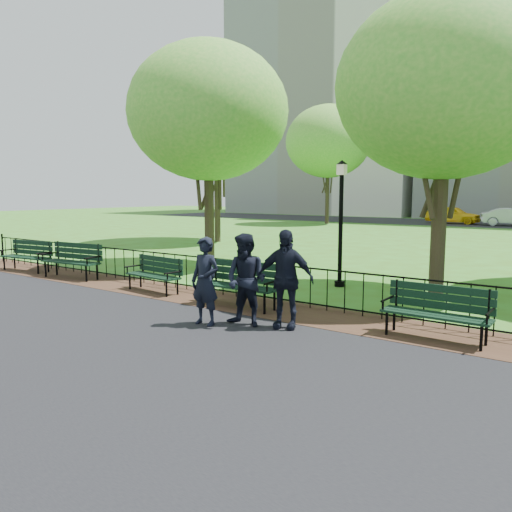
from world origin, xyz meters
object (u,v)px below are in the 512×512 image
Objects in this scene: park_bench_left_c at (28,252)px; taxi at (453,215)px; tree_far_w at (328,141)px; park_bench_left_a at (156,270)px; sedan_silver at (510,217)px; park_bench_left_b at (74,257)px; park_bench_main at (229,277)px; tree_near_e at (445,86)px; person_mid at (246,280)px; person_left at (205,281)px; park_bench_right_a at (438,306)px; person_right at (285,279)px; lamppost at (341,219)px; tree_mid_w at (217,120)px; tree_near_w at (208,112)px.

taxi is (4.59, 32.64, 0.11)m from park_bench_left_c.
park_bench_left_a is at bearing -71.01° from tree_far_w.
sedan_silver is (3.06, 32.08, 0.13)m from park_bench_left_a.
park_bench_left_b is at bearing -77.76° from tree_far_w.
tree_near_e reaches higher than park_bench_main.
park_bench_left_c is 0.47× the size of sedan_silver.
park_bench_left_a is 3.97m from person_mid.
taxi is (-4.20, 34.25, -0.13)m from person_left.
park_bench_left_b is at bearing 177.30° from park_bench_main.
person_right reaches higher than park_bench_right_a.
person_left is (12.31, -28.45, -5.54)m from tree_far_w.
park_bench_main is at bearing -105.12° from lamppost.
park_bench_left_b is 12.42m from tree_mid_w.
tree_mid_w reaches higher than park_bench_left_a.
taxi is at bearing 95.17° from park_bench_main.
tree_mid_w is at bearing 128.29° from person_mid.
park_bench_left_a is 5.71m from park_bench_left_c.
tree_far_w is (-12.63, 23.48, 4.58)m from lamppost.
person_right is at bearing 21.24° from person_mid.
person_left is at bearing -116.48° from tree_near_e.
tree_mid_w reaches higher than tree_near_e.
taxi is at bearing 74.77° from park_bench_left_c.
park_bench_left_c is at bearing 156.80° from person_right.
lamppost is at bearing 166.05° from sedan_silver.
park_bench_left_a is 4.92m from lamppost.
tree_near_w is 0.79× the size of tree_far_w.
person_mid is 33.35m from sedan_silver.
park_bench_main is at bearing -8.08° from park_bench_left_c.
person_right is 34.02m from taxi.
park_bench_left_b is 6.25m from tree_near_w.
park_bench_left_b is 7.67m from lamppost.
park_bench_left_a is 0.42× the size of taxi.
lamppost is 0.82× the size of sedan_silver.
sedan_silver is at bearing 87.63° from person_mid.
park_bench_main is 1.05× the size of person_right.
park_bench_left_a is 1.05× the size of person_left.
park_bench_left_a is 8.16m from tree_near_e.
person_right is at bearing 23.85° from person_left.
tree_near_w reaches higher than tree_near_e.
person_left is (-2.69, -5.41, -4.08)m from tree_near_e.
sedan_silver is at bearing 97.38° from park_bench_right_a.
tree_far_w reaches higher than tree_mid_w.
park_bench_main is 0.22× the size of tree_mid_w.
park_bench_left_a is 0.24× the size of tree_near_e.
park_bench_left_a is 32.22m from sedan_silver.
person_left is at bearing -22.91° from park_bench_left_a.
park_bench_left_a is at bearing -66.40° from tree_near_w.
park_bench_left_b is 0.50× the size of sedan_silver.
tree_mid_w is 2.14× the size of sedan_silver.
person_left is (10.01, -12.30, -5.12)m from tree_mid_w.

